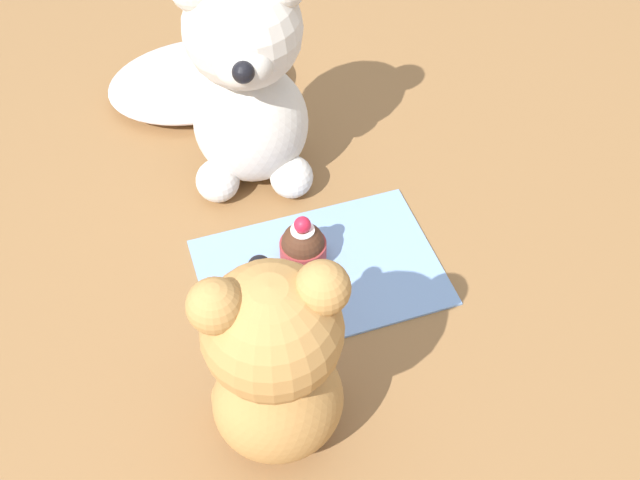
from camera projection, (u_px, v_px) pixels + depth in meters
name	position (u px, v px, depth m)	size (l,w,h in m)	color
ground_plane	(320.00, 273.00, 0.83)	(4.00, 4.00, 0.00)	olive
knitted_placemat	(320.00, 271.00, 0.83)	(0.26, 0.18, 0.01)	#7A9ED1
tulle_cloth	(198.00, 80.00, 1.02)	(0.24, 0.18, 0.04)	silver
teddy_bear_cream	(247.00, 84.00, 0.83)	(0.16, 0.16, 0.28)	silver
teddy_bear_tan	(275.00, 365.00, 0.62)	(0.13, 0.13, 0.24)	#B78447
cupcake_near_cream_bear	(303.00, 245.00, 0.82)	(0.05, 0.05, 0.07)	#993333
cupcake_near_tan_bear	(277.00, 298.00, 0.77)	(0.05, 0.05, 0.07)	#993333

